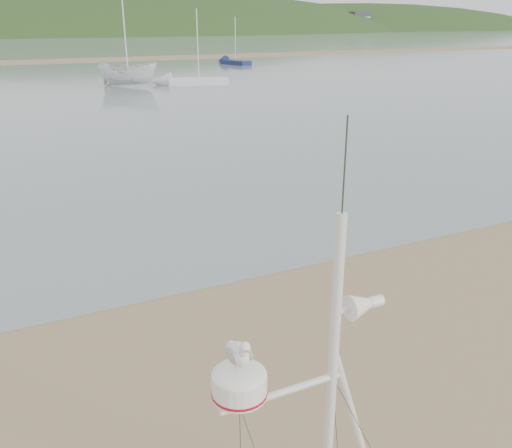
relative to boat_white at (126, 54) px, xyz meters
name	(u,v)px	position (x,y,z in m)	size (l,w,h in m)	color
hill_ridge	(38,85)	(9.25, 196.34, -22.22)	(620.00, 180.00, 80.00)	#1F3716
boat_white	(126,54)	(0.00, 0.00, 0.00)	(1.87, 1.92, 4.97)	silver
sailboat_white_near	(179,82)	(3.97, -0.63, -2.22)	(6.41, 3.69, 6.27)	silver
sailboat_blue_far	(229,61)	(16.31, 17.88, -2.22)	(2.69, 5.84, 5.69)	#152049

